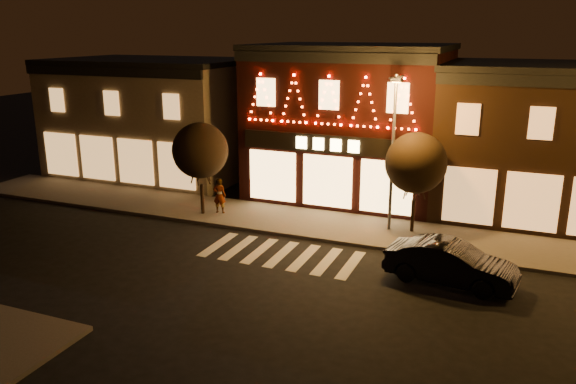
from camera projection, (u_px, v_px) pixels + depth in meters
The scene contains 10 objects.
ground at pixel (238, 294), 20.23m from camera, with size 120.00×120.00×0.00m, color black.
sidewalk_far at pixel (354, 229), 26.60m from camera, with size 44.00×4.00×0.15m, color #47423D.
building_left at pixel (155, 117), 36.41m from camera, with size 12.20×8.28×7.30m.
building_pulp at pixel (351, 121), 31.53m from camera, with size 10.20×8.34×8.30m.
building_right_a at pixel (536, 140), 28.20m from camera, with size 9.20×8.28×7.50m.
streetlamp_mid at pixel (393, 142), 25.04m from camera, with size 0.61×1.62×7.05m.
tree_left at pixel (200, 151), 27.78m from camera, with size 2.74×2.74×4.58m.
tree_right at pixel (416, 163), 25.23m from camera, with size 2.73×2.73×4.56m.
dark_sedan at pixel (451, 263), 20.89m from camera, with size 1.65×4.72×1.55m, color black.
pedestrian at pixel (220, 196), 28.49m from camera, with size 0.65×0.43×1.78m, color gray.
Camera 1 is at (8.64, -16.42, 9.01)m, focal length 35.58 mm.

